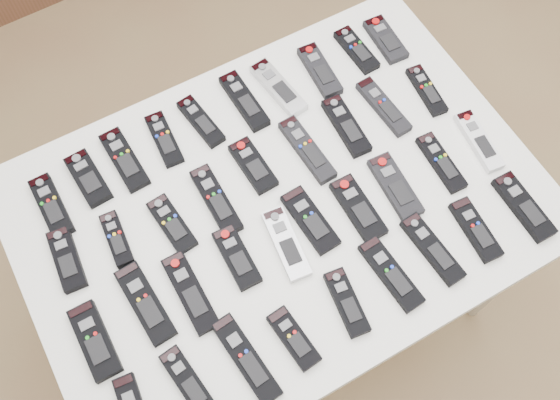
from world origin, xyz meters
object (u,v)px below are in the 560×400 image
remote_25 (358,208)px  remote_33 (347,302)px  remote_20 (145,303)px  remote_27 (441,162)px  remote_7 (320,71)px  remote_11 (117,239)px  remote_14 (253,165)px  remote_24 (310,220)px  remote_0 (52,206)px  remote_15 (307,150)px  remote_21 (190,292)px  remote_35 (432,249)px  remote_32 (294,338)px  remote_23 (286,244)px  remote_12 (172,224)px  remote_17 (383,107)px  remote_6 (278,88)px  remote_26 (395,186)px  remote_5 (244,101)px  remote_34 (391,274)px  table (280,213)px  remote_28 (479,141)px  remote_4 (201,121)px  remote_10 (67,259)px  remote_3 (164,139)px  remote_8 (356,50)px  remote_18 (426,90)px  remote_36 (476,230)px  remote_13 (216,200)px  remote_1 (88,178)px  remote_22 (237,257)px  remote_9 (385,40)px  remote_19 (95,341)px  remote_30 (189,383)px  remote_37 (524,207)px  remote_2 (124,160)px  remote_31 (246,359)px

remote_25 → remote_33: bearing=-128.2°
remote_20 → remote_27: size_ratio=1.17×
remote_7 → remote_20: bearing=-147.9°
remote_20 → remote_25: (0.54, -0.04, 0.00)m
remote_11 → remote_14: bearing=7.2°
remote_11 → remote_24: remote_11 is taller
remote_0 → remote_15: (0.62, -0.17, 0.00)m
remote_21 → remote_35: (0.54, -0.18, 0.00)m
remote_32 → remote_23: bearing=59.0°
remote_12 → remote_17: (0.62, 0.03, 0.00)m
remote_35 → remote_27: bearing=45.7°
remote_6 → remote_26: bearing=-82.0°
remote_5 → remote_34: size_ratio=0.99×
remote_7 → remote_23: (-0.32, -0.39, -0.00)m
table → remote_7: bearing=45.3°
remote_12 → remote_23: (0.21, -0.18, 0.00)m
remote_28 → remote_14: bearing=165.2°
remote_6 → remote_23: 0.44m
remote_24 → remote_23: bearing=-166.0°
table → remote_26: size_ratio=6.97×
remote_20 → remote_23: (0.35, -0.03, -0.00)m
remote_7 → remote_11: bearing=-160.6°
remote_5 → remote_14: bearing=-113.2°
remote_4 → remote_10: size_ratio=1.02×
remote_3 → remote_14: size_ratio=1.04×
remote_21 → remote_25: bearing=-1.4°
remote_7 → remote_8: remote_7 is taller
remote_23 → remote_27: size_ratio=1.08×
remote_5 → remote_18: remote_5 is taller
remote_36 → remote_13: bearing=148.0°
remote_4 → remote_12: (-0.19, -0.22, -0.00)m
remote_4 → remote_35: size_ratio=0.86×
remote_1 → remote_20: (-0.01, -0.36, -0.00)m
remote_5 → remote_14: 0.19m
remote_21 → remote_22: size_ratio=1.28×
remote_9 → remote_26: (-0.23, -0.39, 0.00)m
remote_10 → remote_6: bearing=20.0°
remote_19 → remote_34: size_ratio=0.93×
remote_19 → remote_30: (0.14, -0.18, -0.00)m
remote_12 → remote_8: bearing=13.1°
remote_9 → remote_37: bearing=-85.8°
remote_2 → remote_31: (0.03, -0.58, 0.00)m
remote_3 → remote_24: same height
remote_1 → remote_20: bearing=-94.9°
remote_17 → remote_35: bearing=-110.6°
remote_5 → remote_17: 0.36m
remote_22 → remote_27: (0.56, -0.03, -0.00)m
remote_37 → remote_31: bearing=-179.9°
remote_19 → remote_7: bearing=25.7°
remote_24 → remote_3: bearing=116.0°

